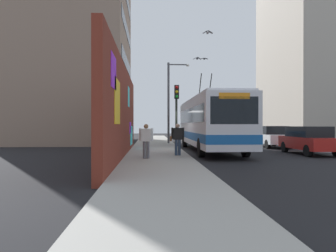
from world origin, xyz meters
TOP-DOWN VIEW (x-y plane):
  - ground_plane at (0.00, 0.00)m, footprint 80.00×80.00m
  - sidewalk_slab at (0.00, 1.60)m, footprint 48.00×3.20m
  - graffiti_wall at (-3.68, 3.35)m, footprint 14.65×0.32m
  - building_far_left at (10.62, 9.20)m, footprint 12.66×9.94m
  - building_far_right at (15.08, -17.00)m, footprint 12.78×9.40m
  - city_bus at (0.14, -1.80)m, footprint 11.48×2.62m
  - parked_car_red at (-2.25, -7.00)m, footprint 4.18×1.78m
  - parked_car_white at (3.16, -7.00)m, footprint 4.32×1.85m
  - pedestrian_near_wall at (-5.20, 2.15)m, footprint 0.22×0.64m
  - pedestrian_at_curb at (-3.90, 0.61)m, footprint 0.22×0.72m
  - traffic_light at (-0.34, 0.35)m, footprint 0.49×0.28m
  - street_lamp at (6.26, 0.25)m, footprint 0.44×1.82m
  - flying_pigeons at (1.56, -1.60)m, footprint 8.53×1.83m

SIDE VIEW (x-z plane):
  - ground_plane at x=0.00m, z-range 0.00..0.00m
  - sidewalk_slab at x=0.00m, z-range 0.00..0.15m
  - parked_car_red at x=-2.25m, z-range 0.04..1.62m
  - parked_car_white at x=3.16m, z-range 0.04..1.62m
  - pedestrian_near_wall at x=-5.20m, z-range 0.27..1.83m
  - pedestrian_at_curb at x=-3.90m, z-range 0.28..1.85m
  - city_bus at x=0.14m, z-range -0.71..4.41m
  - graffiti_wall at x=-3.68m, z-range 0.00..4.59m
  - traffic_light at x=-0.34m, z-range 0.85..4.82m
  - street_lamp at x=6.26m, z-range 0.65..7.33m
  - flying_pigeons at x=1.56m, z-range 6.29..6.97m
  - building_far_right at x=15.08m, z-range 0.00..18.80m
  - building_far_left at x=10.62m, z-range 0.00..20.94m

